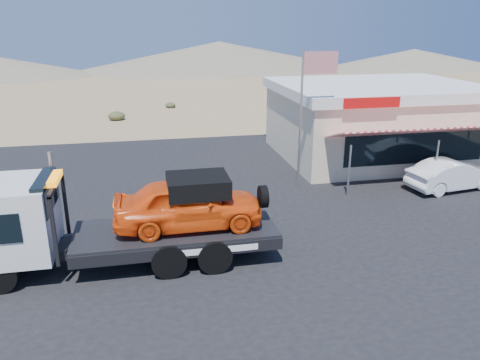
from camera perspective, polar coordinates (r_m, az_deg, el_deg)
The scene contains 7 objects.
ground at distance 15.64m, azimuth -4.28°, elevation -7.88°, with size 120.00×120.00×0.00m, color #917753.
asphalt_lot at distance 18.65m, azimuth 0.59°, elevation -3.26°, with size 32.00×24.00×0.02m, color black.
tow_truck at distance 14.26m, azimuth -14.38°, elevation -4.26°, with size 8.69×2.58×2.91m.
white_sedan at distance 22.33m, azimuth 24.45°, elevation 0.60°, with size 1.41×4.03×1.33m, color silver.
jerky_store at distance 26.39m, azimuth 16.19°, elevation 7.07°, with size 10.40×9.97×3.90m.
flagpole at distance 19.81m, azimuth 8.11°, elevation 9.17°, with size 1.55×0.10×6.00m.
distant_hills at distance 69.69m, azimuth -18.88°, elevation 13.57°, with size 126.00×48.00×4.20m.
Camera 1 is at (-1.70, -13.89, 6.99)m, focal length 35.00 mm.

